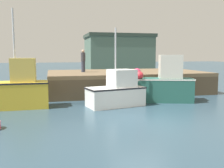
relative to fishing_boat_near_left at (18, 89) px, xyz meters
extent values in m
cube|color=#2D4756|center=(5.61, -4.02, -1.07)|extent=(120.00, 160.00, 0.10)
cube|color=brown|center=(7.46, 4.56, 0.42)|extent=(11.85, 6.44, 0.25)
cube|color=#4E402E|center=(7.46, 1.46, -0.36)|extent=(11.85, 0.24, 1.32)
cylinder|color=#4E402E|center=(1.94, 1.55, -0.36)|extent=(0.31, 0.31, 1.32)
cylinder|color=#4E402E|center=(7.46, 1.55, -0.36)|extent=(0.31, 0.31, 1.32)
cylinder|color=#4E402E|center=(12.99, 1.55, -0.36)|extent=(0.31, 0.31, 1.32)
cylinder|color=#4E402E|center=(3.91, 7.58, -0.36)|extent=(0.31, 0.31, 1.32)
cylinder|color=#4E402E|center=(11.02, 7.58, -0.36)|extent=(0.31, 0.31, 1.32)
cylinder|color=#4E402E|center=(4.70, 1.55, -0.36)|extent=(5.55, 0.15, 1.20)
cube|color=gold|center=(-0.08, 0.00, -0.30)|extent=(3.36, 1.38, 1.43)
cube|color=black|center=(-0.08, 0.00, 0.36)|extent=(3.43, 1.41, 0.08)
cube|color=gold|center=(0.34, 0.00, 1.05)|extent=(1.26, 1.08, 1.26)
cylinder|color=#B7B7BC|center=(-0.08, 0.00, 2.97)|extent=(0.10, 0.10, 2.60)
cube|color=silver|center=(5.26, -0.75, -0.48)|extent=(3.35, 2.07, 1.08)
cube|color=black|center=(5.26, -0.75, 0.01)|extent=(3.42, 2.11, 0.08)
cube|color=silver|center=(5.64, -0.67, 0.55)|extent=(1.58, 1.54, 0.97)
cylinder|color=#B7B7BC|center=(5.26, -0.75, 2.18)|extent=(0.09, 0.09, 2.28)
cube|color=#23564C|center=(8.42, -0.06, -0.30)|extent=(3.82, 2.31, 1.45)
cube|color=silver|center=(8.42, -0.06, 0.38)|extent=(3.90, 2.35, 0.08)
cube|color=beige|center=(8.85, -0.19, 1.14)|extent=(1.57, 1.42, 1.42)
sphere|color=orange|center=(7.20, 0.74, 0.49)|extent=(0.51, 0.51, 0.51)
sphere|color=red|center=(6.79, 0.19, 0.72)|extent=(0.39, 0.39, 0.39)
sphere|color=orange|center=(6.62, 0.54, 0.69)|extent=(0.47, 0.47, 0.47)
sphere|color=orange|center=(7.07, 0.69, 0.49)|extent=(0.47, 0.47, 0.47)
sphere|color=red|center=(6.87, -0.21, 0.65)|extent=(0.45, 0.45, 0.45)
sphere|color=#DB3866|center=(7.03, 0.71, 0.76)|extent=(0.50, 0.50, 0.50)
sphere|color=orange|center=(6.81, 0.41, 0.65)|extent=(0.42, 0.42, 0.42)
cylinder|color=#2D3342|center=(4.15, 4.67, 0.96)|extent=(0.29, 0.29, 0.83)
cylinder|color=#333338|center=(4.15, 4.67, 1.69)|extent=(0.34, 0.34, 0.63)
sphere|color=tan|center=(4.15, 4.67, 2.12)|extent=(0.22, 0.22, 0.22)
cube|color=#4C6656|center=(12.28, 24.74, 1.72)|extent=(9.87, 6.76, 5.47)
cube|color=#2D3D34|center=(12.28, 24.74, 4.70)|extent=(10.27, 7.03, 0.50)
camera|label=1|loc=(1.77, -14.29, 1.89)|focal=40.52mm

